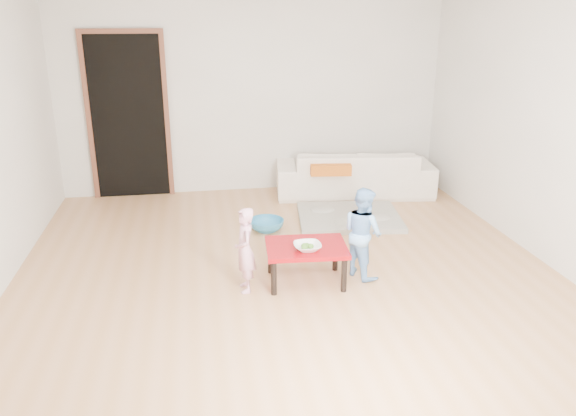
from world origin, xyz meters
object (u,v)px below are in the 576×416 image
object	(u,v)px
bowl	(307,247)
child_blue	(363,232)
child_pink	(245,250)
sofa	(354,172)
red_table	(306,264)
basin	(267,225)

from	to	relation	value
bowl	child_blue	xyz separation A→B (m)	(0.54, 0.16, 0.04)
child_pink	child_blue	distance (m)	1.09
sofa	red_table	distance (m)	2.69
red_table	basin	xyz separation A→B (m)	(-0.18, 1.31, -0.12)
red_table	bowl	xyz separation A→B (m)	(-0.01, -0.10, 0.21)
sofa	basin	bearing A→B (deg)	47.58
child_pink	bowl	bearing A→B (deg)	82.06
sofa	basin	xyz separation A→B (m)	(-1.32, -1.12, -0.24)
sofa	bowl	size ratio (longest dim) A/B	8.55
bowl	basin	size ratio (longest dim) A/B	0.61
sofa	child_blue	distance (m)	2.45
red_table	child_pink	distance (m)	0.59
child_pink	basin	bearing A→B (deg)	160.86
bowl	child_blue	world-z (taller)	child_blue
red_table	basin	world-z (taller)	red_table
child_blue	red_table	bearing A→B (deg)	72.06
sofa	basin	world-z (taller)	sofa
bowl	child_pink	size ratio (longest dim) A/B	0.32
sofa	bowl	bearing A→B (deg)	72.81
sofa	child_blue	size ratio (longest dim) A/B	2.42
child_blue	basin	bearing A→B (deg)	5.72
child_pink	child_blue	size ratio (longest dim) A/B	0.90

